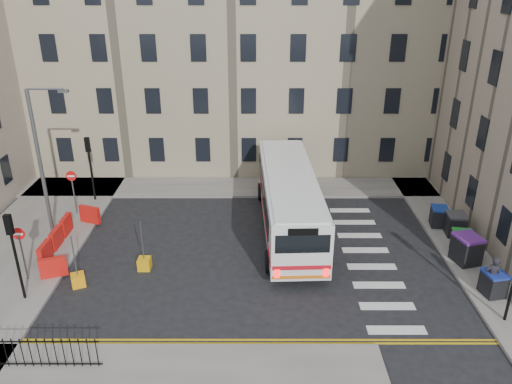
{
  "coord_description": "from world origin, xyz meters",
  "views": [
    {
      "loc": [
        -1.72,
        -22.34,
        13.35
      ],
      "look_at": [
        -1.75,
        1.18,
        3.0
      ],
      "focal_mm": 35.0,
      "sensor_mm": 36.0,
      "label": 1
    }
  ],
  "objects_px": {
    "wheelie_bin_e": "(439,216)",
    "wheelie_bin_c": "(462,243)",
    "wheelie_bin_d": "(455,224)",
    "bollard_yellow": "(78,280)",
    "wheelie_bin_b": "(467,249)",
    "pedestrian": "(492,276)",
    "bollard_chevron": "(145,264)",
    "wheelie_bin_a": "(493,283)",
    "streetlamp": "(40,162)",
    "bus": "(289,198)"
  },
  "relations": [
    {
      "from": "bus",
      "to": "pedestrian",
      "type": "height_order",
      "value": "bus"
    },
    {
      "from": "wheelie_bin_a",
      "to": "bollard_chevron",
      "type": "relative_size",
      "value": 1.95
    },
    {
      "from": "wheelie_bin_c",
      "to": "bollard_yellow",
      "type": "bearing_deg",
      "value": -162.73
    },
    {
      "from": "wheelie_bin_e",
      "to": "wheelie_bin_d",
      "type": "bearing_deg",
      "value": -54.8
    },
    {
      "from": "wheelie_bin_e",
      "to": "bollard_chevron",
      "type": "bearing_deg",
      "value": -156.1
    },
    {
      "from": "pedestrian",
      "to": "bollard_chevron",
      "type": "distance_m",
      "value": 16.08
    },
    {
      "from": "wheelie_bin_d",
      "to": "pedestrian",
      "type": "xyz_separation_m",
      "value": [
        -0.48,
        -5.62,
        0.34
      ]
    },
    {
      "from": "bus",
      "to": "wheelie_bin_e",
      "type": "xyz_separation_m",
      "value": [
        8.54,
        0.17,
        -1.19
      ]
    },
    {
      "from": "wheelie_bin_d",
      "to": "bollard_chevron",
      "type": "xyz_separation_m",
      "value": [
        -16.37,
        -3.29,
        -0.47
      ]
    },
    {
      "from": "wheelie_bin_b",
      "to": "pedestrian",
      "type": "bearing_deg",
      "value": -104.78
    },
    {
      "from": "wheelie_bin_c",
      "to": "pedestrian",
      "type": "relative_size",
      "value": 0.65
    },
    {
      "from": "wheelie_bin_a",
      "to": "wheelie_bin_b",
      "type": "relative_size",
      "value": 0.76
    },
    {
      "from": "wheelie_bin_c",
      "to": "pedestrian",
      "type": "distance_m",
      "value": 3.54
    },
    {
      "from": "bus",
      "to": "wheelie_bin_a",
      "type": "distance_m",
      "value": 10.95
    },
    {
      "from": "streetlamp",
      "to": "wheelie_bin_e",
      "type": "bearing_deg",
      "value": 2.51
    },
    {
      "from": "wheelie_bin_a",
      "to": "wheelie_bin_d",
      "type": "bearing_deg",
      "value": 75.49
    },
    {
      "from": "wheelie_bin_b",
      "to": "wheelie_bin_c",
      "type": "height_order",
      "value": "wheelie_bin_b"
    },
    {
      "from": "wheelie_bin_e",
      "to": "pedestrian",
      "type": "xyz_separation_m",
      "value": [
        0.06,
        -6.69,
        0.4
      ]
    },
    {
      "from": "wheelie_bin_b",
      "to": "pedestrian",
      "type": "height_order",
      "value": "pedestrian"
    },
    {
      "from": "streetlamp",
      "to": "wheelie_bin_a",
      "type": "xyz_separation_m",
      "value": [
        21.82,
        -5.7,
        -3.62
      ]
    },
    {
      "from": "bollard_chevron",
      "to": "wheelie_bin_b",
      "type": "bearing_deg",
      "value": 1.68
    },
    {
      "from": "wheelie_bin_b",
      "to": "pedestrian",
      "type": "xyz_separation_m",
      "value": [
        0.01,
        -2.79,
        0.25
      ]
    },
    {
      "from": "wheelie_bin_a",
      "to": "streetlamp",
      "type": "bearing_deg",
      "value": 154.31
    },
    {
      "from": "streetlamp",
      "to": "bollard_yellow",
      "type": "xyz_separation_m",
      "value": [
        3.0,
        -4.84,
        -4.04
      ]
    },
    {
      "from": "streetlamp",
      "to": "wheelie_bin_e",
      "type": "distance_m",
      "value": 21.94
    },
    {
      "from": "streetlamp",
      "to": "bus",
      "type": "distance_m",
      "value": 13.32
    },
    {
      "from": "bollard_chevron",
      "to": "pedestrian",
      "type": "bearing_deg",
      "value": -8.33
    },
    {
      "from": "bus",
      "to": "bollard_chevron",
      "type": "xyz_separation_m",
      "value": [
        -7.29,
        -4.19,
        -1.61
      ]
    },
    {
      "from": "wheelie_bin_c",
      "to": "bollard_yellow",
      "type": "height_order",
      "value": "wheelie_bin_c"
    },
    {
      "from": "wheelie_bin_b",
      "to": "wheelie_bin_e",
      "type": "distance_m",
      "value": 3.9
    },
    {
      "from": "wheelie_bin_e",
      "to": "bollard_yellow",
      "type": "xyz_separation_m",
      "value": [
        -18.61,
        -5.79,
        -0.42
      ]
    },
    {
      "from": "wheelie_bin_b",
      "to": "bollard_chevron",
      "type": "distance_m",
      "value": 15.9
    },
    {
      "from": "wheelie_bin_e",
      "to": "bollard_yellow",
      "type": "bearing_deg",
      "value": -154.22
    },
    {
      "from": "wheelie_bin_e",
      "to": "wheelie_bin_c",
      "type": "bearing_deg",
      "value": -79.49
    },
    {
      "from": "pedestrian",
      "to": "bollard_yellow",
      "type": "distance_m",
      "value": 18.71
    },
    {
      "from": "bollard_chevron",
      "to": "streetlamp",
      "type": "bearing_deg",
      "value": 149.48
    },
    {
      "from": "wheelie_bin_b",
      "to": "bollard_chevron",
      "type": "height_order",
      "value": "wheelie_bin_b"
    },
    {
      "from": "wheelie_bin_a",
      "to": "wheelie_bin_e",
      "type": "bearing_deg",
      "value": 80.68
    },
    {
      "from": "wheelie_bin_e",
      "to": "wheelie_bin_a",
      "type": "bearing_deg",
      "value": -79.76
    },
    {
      "from": "pedestrian",
      "to": "bollard_chevron",
      "type": "xyz_separation_m",
      "value": [
        -15.89,
        2.33,
        -0.82
      ]
    },
    {
      "from": "bollard_yellow",
      "to": "bollard_chevron",
      "type": "height_order",
      "value": "same"
    },
    {
      "from": "wheelie_bin_d",
      "to": "wheelie_bin_e",
      "type": "relative_size",
      "value": 1.09
    },
    {
      "from": "streetlamp",
      "to": "bollard_chevron",
      "type": "height_order",
      "value": "streetlamp"
    },
    {
      "from": "wheelie_bin_d",
      "to": "bollard_chevron",
      "type": "bearing_deg",
      "value": -163.06
    },
    {
      "from": "wheelie_bin_a",
      "to": "bollard_chevron",
      "type": "xyz_separation_m",
      "value": [
        -16.03,
        2.29,
        -0.42
      ]
    },
    {
      "from": "wheelie_bin_a",
      "to": "bollard_chevron",
      "type": "height_order",
      "value": "wheelie_bin_a"
    },
    {
      "from": "pedestrian",
      "to": "bus",
      "type": "bearing_deg",
      "value": -32.81
    },
    {
      "from": "bus",
      "to": "bollard_chevron",
      "type": "distance_m",
      "value": 8.56
    },
    {
      "from": "wheelie_bin_a",
      "to": "wheelie_bin_d",
      "type": "relative_size",
      "value": 0.95
    },
    {
      "from": "wheelie_bin_a",
      "to": "pedestrian",
      "type": "distance_m",
      "value": 0.43
    }
  ]
}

